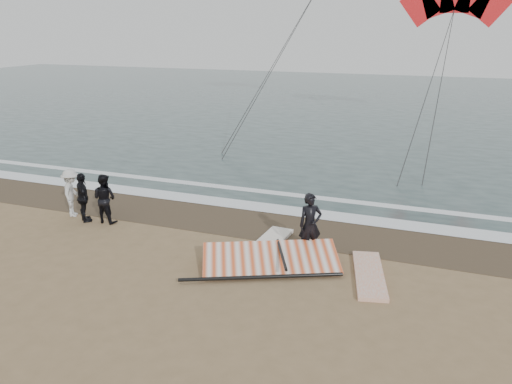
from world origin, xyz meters
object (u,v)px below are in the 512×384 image
board_white (369,275)px  sail_rig (270,259)px  man_main (310,224)px  board_cream (266,245)px

board_white → sail_rig: size_ratio=0.67×
sail_rig → man_main: bearing=52.1°
board_white → board_cream: 3.22m
board_cream → sail_rig: (0.49, -1.09, 0.14)m
board_cream → man_main: bearing=3.1°
board_white → board_cream: board_cream is taller
board_white → man_main: bearing=144.3°
man_main → board_white: 2.15m
man_main → board_cream: man_main is taller
man_main → board_cream: bearing=146.1°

